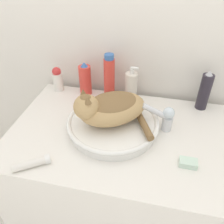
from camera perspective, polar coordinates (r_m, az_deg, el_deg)
The scene contains 12 objects.
wall_back at distance 1.19m, azimuth 6.28°, elevation 17.94°, with size 8.00×0.05×2.40m.
vanity_counter at distance 1.37m, azimuth 1.92°, elevation -19.00°, with size 0.98×0.63×0.90m.
sink_basin at distance 1.03m, azimuth 0.20°, elevation -2.83°, with size 0.40×0.40×0.06m.
cat at distance 0.96m, azimuth -0.54°, elevation 1.13°, with size 0.35×0.31×0.16m.
faucet at distance 1.03m, azimuth 12.64°, elevation -1.14°, with size 0.14×0.06×0.14m.
soap_pump_bottle at distance 1.20m, azimuth 4.60°, elevation 6.23°, with size 0.06×0.06×0.18m.
shampoo_bottle_tall at distance 1.20m, azimuth -0.66°, elevation 8.42°, with size 0.05×0.05×0.23m.
hairspray_can_black at distance 1.20m, azimuth 21.39°, elevation 4.68°, with size 0.05×0.05×0.20m.
deodorant_stick at distance 1.31m, azimuth -12.94°, elevation 7.73°, with size 0.05×0.05×0.14m.
spray_bottle_trigger at distance 1.24m, azimuth -6.46°, elevation 7.75°, with size 0.06×0.06×0.18m.
cream_tube at distance 0.94m, azimuth -18.72°, elevation -11.57°, with size 0.13×0.10×0.04m.
soap_bar at distance 0.94m, azimuth 17.87°, elevation -11.58°, with size 0.07×0.04×0.02m.
Camera 1 is at (0.13, -0.44, 1.59)m, focal length 38.00 mm.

